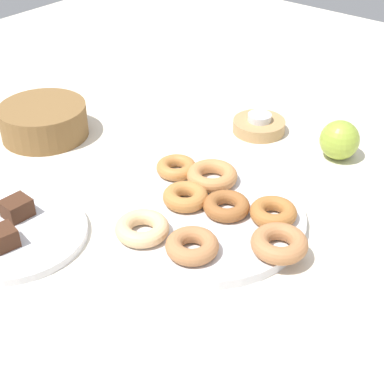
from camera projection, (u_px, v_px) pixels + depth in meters
ground_plane at (205, 221)px, 1.02m from camera, size 2.40×2.40×0.00m
donut_plate at (205, 217)px, 1.02m from camera, size 0.35×0.35×0.02m
donut_0 at (176, 167)px, 1.11m from camera, size 0.08×0.08×0.02m
donut_1 at (279, 243)px, 0.92m from camera, size 0.12×0.12×0.03m
donut_2 at (226, 206)px, 1.01m from camera, size 0.11×0.11×0.03m
donut_3 at (185, 197)px, 1.03m from camera, size 0.09×0.09×0.03m
donut_4 at (142, 228)px, 0.95m from camera, size 0.12×0.12×0.03m
donut_5 at (192, 246)px, 0.92m from camera, size 0.11×0.11×0.03m
donut_6 at (212, 176)px, 1.08m from camera, size 0.13×0.13×0.03m
donut_7 at (273, 212)px, 0.99m from camera, size 0.11×0.11×0.03m
cake_plate at (16, 234)px, 0.98m from camera, size 0.24×0.24×0.01m
brownie_near at (1, 238)px, 0.93m from camera, size 0.05×0.05×0.03m
brownie_far at (17, 208)px, 1.00m from camera, size 0.05×0.04×0.03m
candle_holder at (259, 126)px, 1.28m from camera, size 0.11×0.11×0.03m
tealight at (260, 117)px, 1.27m from camera, size 0.05×0.05×0.01m
basket at (44, 121)px, 1.25m from camera, size 0.26×0.26×0.07m
apple at (340, 140)px, 1.18m from camera, size 0.08×0.08×0.08m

